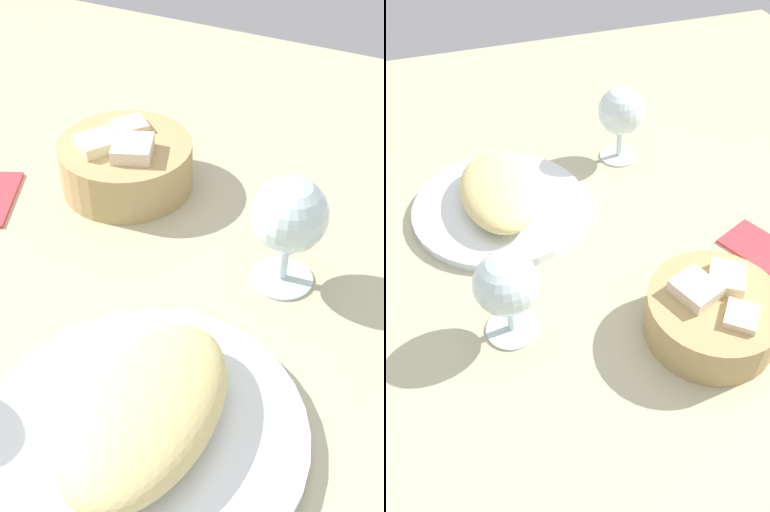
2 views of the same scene
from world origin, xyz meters
The scene contains 6 objects.
ground_plane centered at (0.00, 0.00, -1.00)cm, with size 140.00×140.00×2.00cm, color #B4AF8A.
plate centered at (-11.04, -13.83, 0.70)cm, with size 26.90×26.90×1.40cm, color white.
omelette centered at (-11.04, -13.83, 3.77)cm, with size 19.35×11.38×4.74cm, color #E3D082.
lettuce_garnish centered at (-16.34, -10.52, 2.09)cm, with size 3.74×3.74×1.37cm, color #477F3A.
bread_basket centered at (19.72, 6.03, 3.30)cm, with size 16.35×16.35×7.71cm.
wine_glass_near centered at (11.98, -17.34, 8.17)cm, with size 7.78×7.78×12.56cm.
Camera 1 is at (-36.99, -30.42, 47.68)cm, focal length 45.48 mm.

